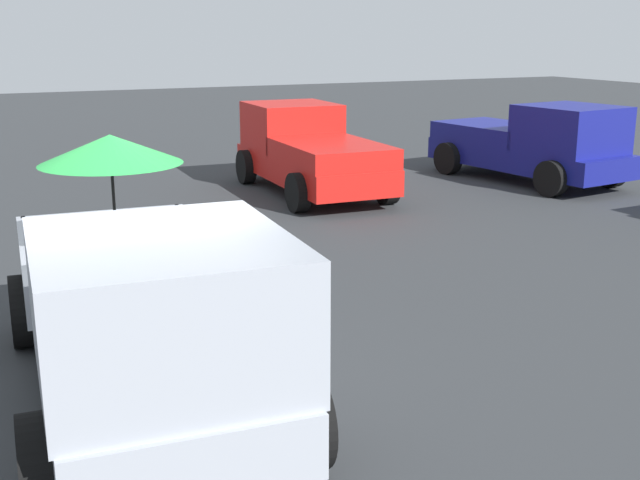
# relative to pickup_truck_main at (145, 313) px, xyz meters

# --- Properties ---
(ground_plane) EXTENTS (80.00, 80.00, 0.00)m
(ground_plane) POSITION_rel_pickup_truck_main_xyz_m (-0.45, 0.04, -0.99)
(ground_plane) COLOR #2D3033
(pickup_truck_main) EXTENTS (5.17, 2.55, 2.41)m
(pickup_truck_main) POSITION_rel_pickup_truck_main_xyz_m (0.00, 0.00, 0.00)
(pickup_truck_main) COLOR black
(pickup_truck_main) RESTS_ON ground
(pickup_truck_red) EXTENTS (4.88, 2.34, 1.80)m
(pickup_truck_red) POSITION_rel_pickup_truck_main_xyz_m (-8.83, 5.62, -0.11)
(pickup_truck_red) COLOR black
(pickup_truck_red) RESTS_ON ground
(pickup_truck_far) EXTENTS (4.98, 2.63, 1.80)m
(pickup_truck_far) POSITION_rel_pickup_truck_main_xyz_m (-7.64, 10.70, -0.11)
(pickup_truck_far) COLOR black
(pickup_truck_far) RESTS_ON ground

